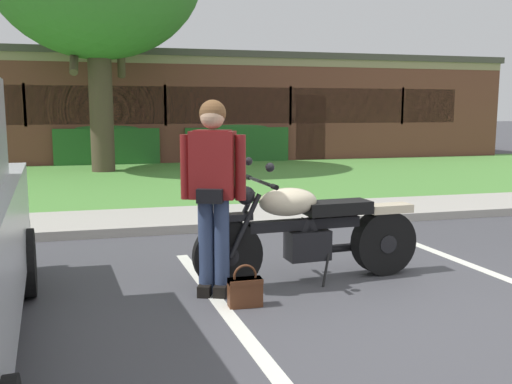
% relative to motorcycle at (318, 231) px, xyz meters
% --- Properties ---
extents(ground_plane, '(140.00, 140.00, 0.00)m').
position_rel_motorcycle_xyz_m(ground_plane, '(0.30, -1.15, -0.48)').
color(ground_plane, '#424247').
extents(curb_strip, '(60.00, 0.20, 0.12)m').
position_rel_motorcycle_xyz_m(curb_strip, '(0.30, 2.43, -0.42)').
color(curb_strip, '#ADA89E').
rests_on(curb_strip, ground).
extents(concrete_walk, '(60.00, 1.50, 0.08)m').
position_rel_motorcycle_xyz_m(concrete_walk, '(0.30, 3.28, -0.44)').
color(concrete_walk, '#ADA89E').
rests_on(concrete_walk, ground).
extents(grass_lawn, '(60.00, 8.34, 0.06)m').
position_rel_motorcycle_xyz_m(grass_lawn, '(0.30, 8.20, -0.45)').
color(grass_lawn, '#518E3D').
rests_on(grass_lawn, ground).
extents(stall_stripe_0, '(0.43, 4.40, 0.01)m').
position_rel_motorcycle_xyz_m(stall_stripe_0, '(-0.99, -0.95, -0.48)').
color(stall_stripe_0, silver).
rests_on(stall_stripe_0, ground).
extents(motorcycle, '(2.24, 0.82, 1.18)m').
position_rel_motorcycle_xyz_m(motorcycle, '(0.00, 0.00, 0.00)').
color(motorcycle, black).
rests_on(motorcycle, ground).
extents(rider_person, '(0.54, 0.38, 1.70)m').
position_rel_motorcycle_xyz_m(rider_person, '(-1.03, -0.15, 0.51)').
color(rider_person, black).
rests_on(rider_person, ground).
extents(handbag, '(0.28, 0.13, 0.36)m').
position_rel_motorcycle_xyz_m(handbag, '(-0.84, -0.53, -0.34)').
color(handbag, '#562D19').
rests_on(handbag, ground).
extents(hedge_left, '(2.99, 0.90, 1.24)m').
position_rel_motorcycle_xyz_m(hedge_left, '(-1.98, 12.23, 0.17)').
color(hedge_left, '#286028').
rests_on(hedge_left, ground).
extents(hedge_center_left, '(3.22, 0.90, 1.24)m').
position_rel_motorcycle_xyz_m(hedge_center_left, '(1.88, 12.23, 0.17)').
color(hedge_center_left, '#286028').
rests_on(hedge_center_left, ground).
extents(brick_building, '(23.07, 11.53, 3.41)m').
position_rel_motorcycle_xyz_m(brick_building, '(-0.29, 17.60, 1.23)').
color(brick_building, brown).
rests_on(brick_building, ground).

